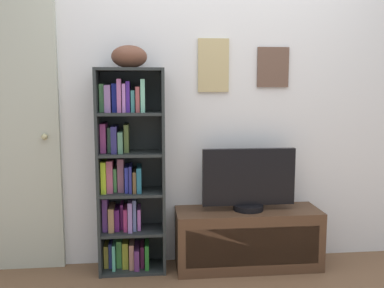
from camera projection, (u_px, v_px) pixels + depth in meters
name	position (u px, v px, depth m)	size (l,w,h in m)	color
back_wall	(215.00, 102.00, 3.15)	(4.80, 0.08, 2.43)	silver
bookshelf	(127.00, 175.00, 3.02)	(0.47, 0.27, 1.45)	#23292A
football	(129.00, 57.00, 2.88)	(0.25, 0.16, 0.16)	brown
tv_stand	(248.00, 238.00, 3.10)	(1.06, 0.35, 0.43)	#493120
television	(249.00, 180.00, 3.05)	(0.68, 0.22, 0.45)	black
door	(1.00, 131.00, 2.97)	(0.81, 0.09, 2.03)	#AAB1A1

